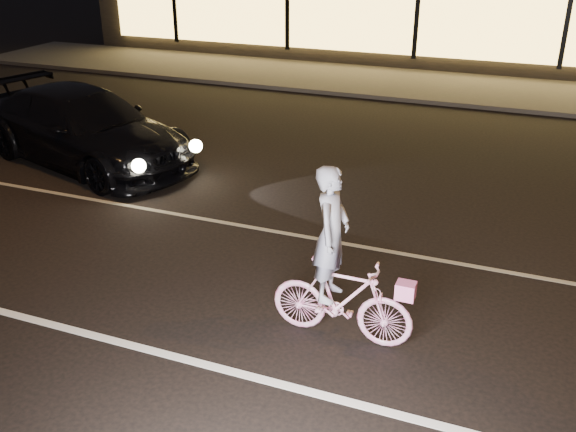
% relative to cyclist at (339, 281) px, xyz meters
% --- Properties ---
extents(ground, '(90.00, 90.00, 0.00)m').
position_rel_cyclist_xyz_m(ground, '(-2.20, 0.40, -0.78)').
color(ground, black).
rests_on(ground, ground).
extents(lane_stripe_near, '(60.00, 0.12, 0.01)m').
position_rel_cyclist_xyz_m(lane_stripe_near, '(-2.20, -1.10, -0.77)').
color(lane_stripe_near, silver).
rests_on(lane_stripe_near, ground).
extents(lane_stripe_far, '(60.00, 0.10, 0.01)m').
position_rel_cyclist_xyz_m(lane_stripe_far, '(-2.20, 2.40, -0.77)').
color(lane_stripe_far, gray).
rests_on(lane_stripe_far, ground).
extents(sidewalk, '(30.00, 4.00, 0.12)m').
position_rel_cyclist_xyz_m(sidewalk, '(-2.20, 13.40, -0.72)').
color(sidewalk, '#383533').
rests_on(sidewalk, ground).
extents(cyclist, '(1.74, 0.60, 2.19)m').
position_rel_cyclist_xyz_m(cyclist, '(0.00, 0.00, 0.00)').
color(cyclist, '#E03F93').
rests_on(cyclist, ground).
extents(sedan, '(5.65, 3.53, 1.53)m').
position_rel_cyclist_xyz_m(sedan, '(-6.75, 4.02, -0.02)').
color(sedan, black).
rests_on(sedan, ground).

